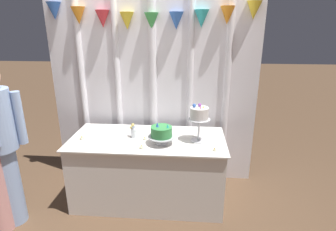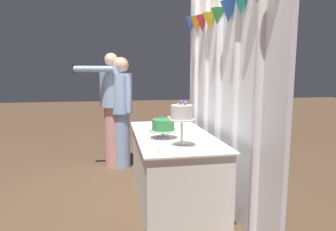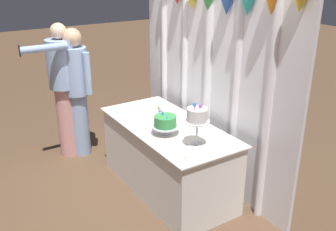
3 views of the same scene
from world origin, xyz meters
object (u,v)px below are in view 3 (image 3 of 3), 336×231
Objects in this scene: cake_table at (167,158)px; flower_vase at (161,114)px; cake_display_nearright at (197,117)px; tealight_far_right at (186,158)px; guest_man_dark_suit at (77,87)px; guest_man_pink_jacket at (63,86)px; cake_display_nearleft at (165,122)px; tealight_near_right at (145,129)px; tealight_near_left at (163,124)px; tealight_far_left at (130,106)px.

cake_table is 0.49m from flower_vase.
cake_display_nearright is 0.40m from tealight_far_right.
guest_man_pink_jacket reaches higher than guest_man_dark_suit.
tealight_near_right is at bearing -146.53° from cake_display_nearleft.
tealight_far_right is (0.88, -0.28, -0.06)m from flower_vase.
cake_table is 9.80× the size of flower_vase.
tealight_near_left is at bearing 154.16° from cake_display_nearleft.
cake_display_nearleft reaches higher than tealight_near_right.
cake_display_nearright reaches higher than cake_table.
guest_man_dark_suit is (-1.36, -0.51, 0.53)m from cake_table.
cake_table is 0.83m from tealight_far_left.
tealight_near_left is at bearing 23.41° from guest_man_pink_jacket.
cake_display_nearright reaches higher than tealight_far_left.
tealight_near_left is (-0.02, -0.04, 0.40)m from cake_table.
guest_man_pink_jacket is (-1.41, -0.39, 0.16)m from tealight_near_right.
tealight_far_right is 0.02× the size of guest_man_pink_jacket.
cake_table is 1.55m from guest_man_dark_suit.
cake_display_nearright is (0.56, -0.03, 0.69)m from cake_table.
cake_display_nearright is 1.99m from guest_man_dark_suit.
tealight_near_right is 1.25× the size of tealight_far_right.
guest_man_dark_suit is (-1.34, -0.47, 0.13)m from tealight_near_left.
cake_display_nearright is 8.10× the size of tealight_far_left.
tealight_near_right is at bearing -95.22° from cake_table.
tealight_far_left is at bearing 172.96° from tealight_far_right.
tealight_near_right is at bearing -89.79° from tealight_near_left.
cake_display_nearright is 10.71× the size of tealight_far_right.
tealight_far_right is 2.20m from guest_man_pink_jacket.
cake_display_nearleft is at bearing -25.84° from tealight_near_left.
guest_man_pink_jacket reaches higher than flower_vase.
tealight_near_left is 0.22m from tealight_near_right.
cake_display_nearright reaches higher than flower_vase.
cake_display_nearleft is 0.90m from tealight_far_left.
guest_man_dark_suit is at bearing -166.12° from cake_display_nearright.
cake_display_nearright is 0.65m from tealight_near_left.
tealight_far_right is at bearing -55.72° from cake_display_nearright.
cake_table is at bearing 176.90° from cake_display_nearright.
tealight_far_left is 1.08× the size of tealight_near_left.
guest_man_pink_jacket reaches higher than cake_table.
guest_man_pink_jacket is (-2.16, -0.39, 0.16)m from tealight_far_right.
cake_table is at bearing 6.66° from tealight_far_left.
cake_display_nearleft is 0.26m from tealight_near_right.
guest_man_pink_jacket reaches higher than tealight_near_right.
tealight_near_left and tealight_far_right have the same top height.
cake_table is 1.03× the size of guest_man_dark_suit.
flower_vase is at bearing 158.52° from tealight_near_left.
tealight_far_right is at bearing 6.67° from guest_man_dark_suit.
guest_man_dark_suit is 0.16m from guest_man_pink_jacket.
cake_display_nearleft is 0.58m from tealight_far_right.
tealight_far_right is at bearing -13.23° from cake_display_nearleft.
cake_display_nearright is at bearing -3.10° from cake_table.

